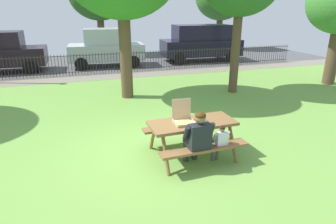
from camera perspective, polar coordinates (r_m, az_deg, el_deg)
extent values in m
cube|color=#6FA043|center=(8.46, -7.22, -0.98)|extent=(28.00, 12.48, 0.02)
cube|color=gray|center=(13.73, -11.61, 6.96)|extent=(28.00, 1.40, 0.01)
cube|color=#515154|center=(17.35, -13.06, 9.52)|extent=(28.00, 6.03, 0.01)
cube|color=brown|center=(5.98, 4.87, -2.20)|extent=(1.83, 0.83, 0.06)
cube|color=brown|center=(5.62, 7.33, -7.21)|extent=(1.81, 0.35, 0.05)
cube|color=brown|center=(6.60, 2.64, -2.77)|extent=(1.81, 0.35, 0.05)
cylinder|color=brown|center=(5.54, -0.49, -8.40)|extent=(0.09, 0.44, 0.74)
cylinder|color=brown|center=(6.25, -3.02, -5.00)|extent=(0.09, 0.44, 0.74)
cylinder|color=brown|center=(6.14, 12.70, -5.98)|extent=(0.09, 0.44, 0.74)
cylinder|color=brown|center=(6.78, 9.02, -3.16)|extent=(0.09, 0.44, 0.74)
cube|color=tan|center=(5.87, 3.26, -2.22)|extent=(0.42, 0.42, 0.01)
cube|color=silver|center=(5.87, 3.26, -2.16)|extent=(0.39, 0.39, 0.00)
cube|color=tan|center=(5.69, 3.89, -2.68)|extent=(0.41, 0.03, 0.04)
cube|color=tan|center=(6.03, 2.68, -1.29)|extent=(0.41, 0.03, 0.04)
cube|color=tan|center=(5.80, 1.42, -2.16)|extent=(0.03, 0.41, 0.04)
cube|color=tan|center=(5.92, 5.08, -1.78)|extent=(0.03, 0.41, 0.04)
cube|color=tan|center=(5.97, 2.67, 0.77)|extent=(0.41, 0.04, 0.41)
cylinder|color=tan|center=(5.86, 3.26, -2.11)|extent=(0.34, 0.34, 0.01)
cylinder|color=#EEC866|center=(5.86, 3.27, -2.05)|extent=(0.32, 0.32, 0.00)
pyramid|color=#E5CE49|center=(5.94, 7.20, -2.06)|extent=(0.19, 0.26, 0.01)
cube|color=tan|center=(6.05, 6.95, -1.61)|extent=(0.16, 0.06, 0.02)
cylinder|color=#313131|center=(5.97, 3.54, -7.72)|extent=(0.12, 0.12, 0.44)
cylinder|color=#313131|center=(5.68, 4.43, -6.40)|extent=(0.17, 0.43, 0.15)
cylinder|color=#313131|center=(6.04, 5.29, -7.40)|extent=(0.12, 0.12, 0.44)
cylinder|color=#313131|center=(5.76, 6.25, -6.09)|extent=(0.17, 0.43, 0.15)
cube|color=#1E2328|center=(5.45, 6.35, -4.98)|extent=(0.43, 0.24, 0.52)
cylinder|color=#1E2328|center=(5.35, 3.65, -4.18)|extent=(0.10, 0.21, 0.31)
cylinder|color=#1E2328|center=(5.56, 8.58, -3.40)|extent=(0.10, 0.21, 0.31)
sphere|color=#8C6647|center=(5.32, 6.41, -1.19)|extent=(0.21, 0.21, 0.21)
ellipsoid|color=#3C250B|center=(5.30, 6.48, -0.72)|extent=(0.21, 0.20, 0.12)
cylinder|color=#474747|center=(6.03, 8.85, -7.65)|extent=(0.07, 0.07, 0.44)
cylinder|color=#474747|center=(5.83, 9.51, -6.07)|extent=(0.09, 0.23, 0.08)
cylinder|color=#474747|center=(6.08, 9.77, -7.46)|extent=(0.07, 0.07, 0.44)
cylinder|color=#474747|center=(5.88, 10.45, -5.89)|extent=(0.09, 0.23, 0.08)
cube|color=silver|center=(5.71, 10.62, -5.31)|extent=(0.24, 0.13, 0.29)
cylinder|color=silver|center=(5.64, 9.26, -4.91)|extent=(0.05, 0.12, 0.17)
cylinder|color=silver|center=(5.78, 11.75, -4.46)|extent=(0.05, 0.12, 0.17)
sphere|color=#8C6647|center=(5.64, 10.70, -3.34)|extent=(0.12, 0.12, 0.12)
ellipsoid|color=black|center=(5.62, 10.75, -3.11)|extent=(0.12, 0.11, 0.07)
cylinder|color=#2D2823|center=(14.24, -12.21, 11.14)|extent=(20.84, 0.03, 0.03)
cylinder|color=#2D2823|center=(14.37, -11.98, 8.14)|extent=(20.84, 0.03, 0.03)
cylinder|color=#2D2823|center=(14.60, -30.34, 7.42)|extent=(0.02, 0.02, 0.99)
cylinder|color=#2D2823|center=(14.57, -29.80, 7.50)|extent=(0.02, 0.02, 0.99)
cylinder|color=#2D2823|center=(14.54, -29.26, 7.57)|extent=(0.02, 0.02, 0.99)
cylinder|color=#2D2823|center=(14.52, -28.72, 7.64)|extent=(0.02, 0.02, 0.99)
cylinder|color=#2D2823|center=(14.49, -28.17, 7.71)|extent=(0.02, 0.02, 0.99)
cylinder|color=#2D2823|center=(14.46, -27.62, 7.79)|extent=(0.02, 0.02, 0.99)
cylinder|color=#2D2823|center=(14.44, -27.07, 7.86)|extent=(0.02, 0.02, 0.99)
cylinder|color=#2D2823|center=(14.42, -26.52, 7.93)|extent=(0.02, 0.02, 0.99)
cylinder|color=#2D2823|center=(14.40, -25.96, 8.00)|extent=(0.02, 0.02, 0.99)
cylinder|color=#2D2823|center=(14.38, -25.41, 8.07)|extent=(0.02, 0.02, 0.99)
cylinder|color=#2D2823|center=(14.36, -24.85, 8.14)|extent=(0.02, 0.02, 0.99)
cylinder|color=#2D2823|center=(14.34, -24.29, 8.21)|extent=(0.02, 0.02, 0.99)
cylinder|color=#2D2823|center=(14.33, -23.73, 8.27)|extent=(0.02, 0.02, 0.99)
cylinder|color=#2D2823|center=(14.31, -23.17, 8.34)|extent=(0.02, 0.02, 0.99)
cylinder|color=#2D2823|center=(14.30, -22.60, 8.41)|extent=(0.02, 0.02, 0.99)
cylinder|color=#2D2823|center=(14.29, -22.04, 8.47)|extent=(0.02, 0.02, 0.99)
cylinder|color=#2D2823|center=(14.28, -21.47, 8.54)|extent=(0.02, 0.02, 0.99)
cylinder|color=#2D2823|center=(14.27, -20.91, 8.60)|extent=(0.02, 0.02, 0.99)
cylinder|color=#2D2823|center=(14.26, -20.34, 8.67)|extent=(0.02, 0.02, 0.99)
cylinder|color=#2D2823|center=(14.26, -19.77, 8.73)|extent=(0.02, 0.02, 0.99)
cylinder|color=#2D2823|center=(14.25, -19.20, 8.79)|extent=(0.02, 0.02, 0.99)
cylinder|color=#2D2823|center=(14.25, -18.63, 8.85)|extent=(0.02, 0.02, 0.99)
cylinder|color=#2D2823|center=(14.25, -18.06, 8.91)|extent=(0.02, 0.02, 0.99)
cylinder|color=#2D2823|center=(14.25, -17.49, 8.97)|extent=(0.02, 0.02, 0.99)
cylinder|color=#2D2823|center=(14.25, -16.92, 9.03)|extent=(0.02, 0.02, 0.99)
cylinder|color=#2D2823|center=(14.25, -16.35, 9.09)|extent=(0.02, 0.02, 0.99)
cylinder|color=#2D2823|center=(14.25, -15.78, 9.15)|extent=(0.02, 0.02, 0.99)
cylinder|color=#2D2823|center=(14.26, -15.21, 9.20)|extent=(0.02, 0.02, 0.99)
cylinder|color=#2D2823|center=(14.26, -14.64, 9.26)|extent=(0.02, 0.02, 0.99)
cylinder|color=#2D2823|center=(14.27, -14.07, 9.31)|extent=(0.02, 0.02, 0.99)
cylinder|color=#2D2823|center=(14.28, -13.50, 9.37)|extent=(0.02, 0.02, 0.99)
cylinder|color=#2D2823|center=(14.29, -12.93, 9.42)|extent=(0.02, 0.02, 0.99)
cylinder|color=#2D2823|center=(14.30, -12.37, 9.47)|extent=(0.02, 0.02, 0.99)
cylinder|color=#2D2823|center=(14.32, -11.80, 9.52)|extent=(0.02, 0.02, 0.99)
cylinder|color=#2D2823|center=(14.33, -11.23, 9.57)|extent=(0.02, 0.02, 0.99)
cylinder|color=#2D2823|center=(14.35, -10.67, 9.62)|extent=(0.02, 0.02, 0.99)
cylinder|color=#2D2823|center=(14.37, -10.11, 9.66)|extent=(0.02, 0.02, 0.99)
cylinder|color=#2D2823|center=(14.38, -9.54, 9.71)|extent=(0.02, 0.02, 0.99)
cylinder|color=#2D2823|center=(14.40, -8.98, 9.76)|extent=(0.02, 0.02, 0.99)
cylinder|color=#2D2823|center=(14.43, -8.42, 9.80)|extent=(0.02, 0.02, 0.99)
cylinder|color=#2D2823|center=(14.45, -7.87, 9.84)|extent=(0.02, 0.02, 0.99)
cylinder|color=#2D2823|center=(14.47, -7.31, 9.88)|extent=(0.02, 0.02, 0.99)
cylinder|color=#2D2823|center=(14.50, -6.76, 9.92)|extent=(0.02, 0.02, 0.99)
cylinder|color=#2D2823|center=(14.53, -6.20, 9.96)|extent=(0.02, 0.02, 0.99)
cylinder|color=#2D2823|center=(14.55, -5.65, 10.00)|extent=(0.02, 0.02, 0.99)
cylinder|color=#2D2823|center=(14.58, -5.10, 10.04)|extent=(0.02, 0.02, 0.99)
cylinder|color=#2D2823|center=(14.61, -4.56, 10.08)|extent=(0.02, 0.02, 0.99)
cylinder|color=#2D2823|center=(14.65, -4.01, 10.11)|extent=(0.02, 0.02, 0.99)
cylinder|color=#2D2823|center=(14.68, -3.47, 10.15)|extent=(0.02, 0.02, 0.99)
cylinder|color=#2D2823|center=(14.71, -2.93, 10.18)|extent=(0.02, 0.02, 0.99)
cylinder|color=#2D2823|center=(14.75, -2.40, 10.21)|extent=(0.02, 0.02, 0.99)
cylinder|color=#2D2823|center=(14.79, -1.86, 10.25)|extent=(0.02, 0.02, 0.99)
cylinder|color=#2D2823|center=(14.83, -1.33, 10.28)|extent=(0.02, 0.02, 0.99)
cylinder|color=#2D2823|center=(14.87, -0.80, 10.31)|extent=(0.02, 0.02, 0.99)
cylinder|color=#2D2823|center=(14.91, -0.27, 10.33)|extent=(0.02, 0.02, 0.99)
cylinder|color=#2D2823|center=(14.95, 0.25, 10.36)|extent=(0.02, 0.02, 0.99)
cylinder|color=#2D2823|center=(14.99, 0.77, 10.39)|extent=(0.02, 0.02, 0.99)
cylinder|color=#2D2823|center=(15.04, 1.29, 10.41)|extent=(0.02, 0.02, 0.99)
cylinder|color=#2D2823|center=(15.08, 1.80, 10.44)|extent=(0.02, 0.02, 0.99)
cylinder|color=#2D2823|center=(15.13, 2.31, 10.46)|extent=(0.02, 0.02, 0.99)
cylinder|color=#2D2823|center=(15.18, 2.82, 10.48)|extent=(0.02, 0.02, 0.99)
cylinder|color=#2D2823|center=(15.23, 3.33, 10.51)|extent=(0.02, 0.02, 0.99)
cylinder|color=#2D2823|center=(15.28, 3.83, 10.53)|extent=(0.02, 0.02, 0.99)
cylinder|color=#2D2823|center=(15.33, 4.33, 10.55)|extent=(0.02, 0.02, 0.99)
cylinder|color=#2D2823|center=(15.38, 4.82, 10.56)|extent=(0.02, 0.02, 0.99)
cylinder|color=#2D2823|center=(15.43, 5.32, 10.58)|extent=(0.02, 0.02, 0.99)
cylinder|color=#2D2823|center=(15.49, 5.81, 10.60)|extent=(0.02, 0.02, 0.99)
cylinder|color=#2D2823|center=(15.55, 6.29, 10.62)|extent=(0.02, 0.02, 0.99)
cylinder|color=#2D2823|center=(15.60, 6.77, 10.63)|extent=(0.02, 0.02, 0.99)
cylinder|color=#2D2823|center=(15.66, 7.25, 10.65)|extent=(0.02, 0.02, 0.99)
cylinder|color=#2D2823|center=(15.72, 7.73, 10.66)|extent=(0.02, 0.02, 0.99)
cylinder|color=#2D2823|center=(15.78, 8.20, 10.67)|extent=(0.02, 0.02, 0.99)
cylinder|color=#2D2823|center=(15.84, 8.67, 10.68)|extent=(0.02, 0.02, 0.99)
cylinder|color=#2D2823|center=(15.90, 9.13, 10.70)|extent=(0.02, 0.02, 0.99)
cylinder|color=#2D2823|center=(15.97, 9.59, 10.71)|extent=(0.02, 0.02, 0.99)
cylinder|color=#2D2823|center=(16.03, 10.05, 10.72)|extent=(0.02, 0.02, 0.99)
cylinder|color=#2D2823|center=(16.09, 10.50, 10.72)|extent=(0.02, 0.02, 0.99)
cylinder|color=#2D2823|center=(16.16, 10.95, 10.73)|extent=(0.02, 0.02, 0.99)
cylinder|color=#2D2823|center=(16.23, 11.40, 10.74)|extent=(0.02, 0.02, 0.99)
cylinder|color=#2D2823|center=(16.30, 11.84, 10.75)|extent=(0.02, 0.02, 0.99)
cylinder|color=#2D2823|center=(16.36, 12.28, 10.75)|extent=(0.02, 0.02, 0.99)
cylinder|color=#2D2823|center=(16.43, 12.71, 10.76)|extent=(0.02, 0.02, 0.99)
cylinder|color=#2D2823|center=(16.50, 13.14, 10.76)|extent=(0.02, 0.02, 0.99)
cylinder|color=#2D2823|center=(16.58, 13.57, 10.77)|extent=(0.02, 0.02, 0.99)
cylinder|color=#2D2823|center=(16.65, 13.99, 10.77)|extent=(0.02, 0.02, 0.99)
cylinder|color=#2D2823|center=(16.72, 14.41, 10.78)|extent=(0.02, 0.02, 0.99)
cylinder|color=#2D2823|center=(16.80, 14.83, 10.78)|extent=(0.02, 0.02, 0.99)
cylinder|color=#2D2823|center=(16.87, 15.24, 10.78)|extent=(0.02, 0.02, 0.99)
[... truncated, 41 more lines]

